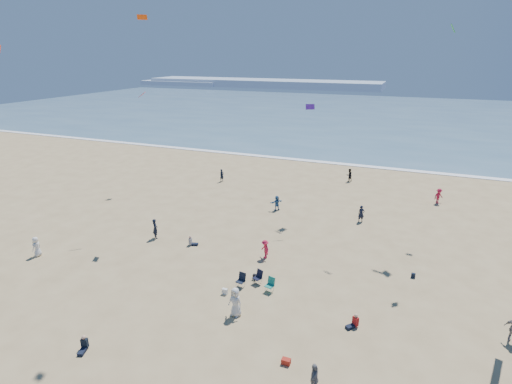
% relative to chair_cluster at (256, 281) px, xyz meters
% --- Properties ---
extents(ocean, '(220.00, 100.00, 0.06)m').
position_rel_chair_cluster_xyz_m(ocean, '(-0.72, 83.88, -0.47)').
color(ocean, '#476B84').
rests_on(ocean, ground).
extents(surf_line, '(220.00, 1.20, 0.08)m').
position_rel_chair_cluster_xyz_m(surf_line, '(-0.72, 33.88, -0.46)').
color(surf_line, white).
rests_on(surf_line, ground).
extents(headland_far, '(110.00, 20.00, 3.20)m').
position_rel_chair_cluster_xyz_m(headland_far, '(-60.72, 158.88, 1.10)').
color(headland_far, '#7A8EA8').
rests_on(headland_far, ground).
extents(headland_near, '(40.00, 14.00, 2.00)m').
position_rel_chair_cluster_xyz_m(headland_near, '(-100.72, 153.88, 0.50)').
color(headland_near, '#7A8EA8').
rests_on(headland_near, ground).
extents(standing_flyers, '(36.15, 37.78, 1.86)m').
position_rel_chair_cluster_xyz_m(standing_flyers, '(3.51, 3.88, 0.33)').
color(standing_flyers, silver).
rests_on(standing_flyers, ground).
extents(seated_group, '(16.39, 18.68, 0.84)m').
position_rel_chair_cluster_xyz_m(seated_group, '(1.67, -5.55, -0.08)').
color(seated_group, silver).
rests_on(seated_group, ground).
extents(chair_cluster, '(2.71, 1.55, 1.00)m').
position_rel_chair_cluster_xyz_m(chair_cluster, '(0.00, 0.00, 0.00)').
color(chair_cluster, black).
rests_on(chair_cluster, ground).
extents(white_tote, '(0.35, 0.20, 0.40)m').
position_rel_chair_cluster_xyz_m(white_tote, '(-1.59, -1.47, -0.30)').
color(white_tote, silver).
rests_on(white_tote, ground).
extents(black_backpack, '(0.30, 0.22, 0.38)m').
position_rel_chair_cluster_xyz_m(black_backpack, '(-0.42, 0.95, -0.31)').
color(black_backpack, black).
rests_on(black_backpack, ground).
extents(cooler, '(0.45, 0.30, 0.30)m').
position_rel_chair_cluster_xyz_m(cooler, '(4.05, -5.92, -0.35)').
color(cooler, '#A22217').
rests_on(cooler, ground).
extents(navy_bag, '(0.28, 0.18, 0.34)m').
position_rel_chair_cluster_xyz_m(navy_bag, '(9.85, 5.31, -0.33)').
color(navy_bag, black).
rests_on(navy_bag, ground).
extents(kites_aloft, '(46.28, 42.16, 23.30)m').
position_rel_chair_cluster_xyz_m(kites_aloft, '(8.90, 3.39, 13.94)').
color(kites_aloft, '#DF697B').
rests_on(kites_aloft, ground).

